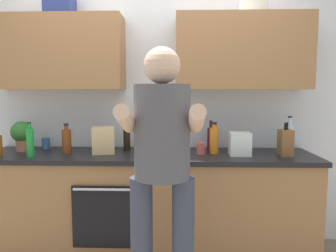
% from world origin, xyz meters
% --- Properties ---
extents(back_wall_unit, '(4.00, 0.38, 2.50)m').
position_xyz_m(back_wall_unit, '(-0.00, 0.27, 1.49)').
color(back_wall_unit, silver).
rests_on(back_wall_unit, ground).
extents(counter, '(2.84, 0.67, 0.90)m').
position_xyz_m(counter, '(-0.00, -0.00, 0.45)').
color(counter, olive).
rests_on(counter, ground).
extents(person_standing, '(0.49, 0.45, 1.70)m').
position_xyz_m(person_standing, '(0.16, -0.82, 1.01)').
color(person_standing, '#383D4C').
rests_on(person_standing, ground).
extents(bottle_vinegar, '(0.08, 0.08, 0.26)m').
position_xyz_m(bottle_vinegar, '(-0.71, 0.02, 1.01)').
color(bottle_vinegar, brown).
rests_on(bottle_vinegar, counter).
extents(bottle_soda, '(0.06, 0.06, 0.29)m').
position_xyz_m(bottle_soda, '(-0.95, -0.18, 1.02)').
color(bottle_soda, '#198C33').
rests_on(bottle_soda, counter).
extents(bottle_water, '(0.08, 0.08, 0.32)m').
position_xyz_m(bottle_water, '(1.25, 0.15, 1.03)').
color(bottle_water, silver).
rests_on(bottle_water, counter).
extents(bottle_juice, '(0.08, 0.08, 0.27)m').
position_xyz_m(bottle_juice, '(0.57, 0.03, 1.02)').
color(bottle_juice, orange).
rests_on(bottle_juice, counter).
extents(bottle_soy, '(0.06, 0.06, 0.26)m').
position_xyz_m(bottle_soy, '(-0.20, 0.13, 1.01)').
color(bottle_soy, black).
rests_on(bottle_soy, counter).
extents(bottle_wine, '(0.06, 0.06, 0.27)m').
position_xyz_m(bottle_wine, '(0.55, 0.20, 1.01)').
color(bottle_wine, '#471419').
rests_on(bottle_wine, counter).
extents(cup_tea, '(0.07, 0.07, 0.10)m').
position_xyz_m(cup_tea, '(-0.97, 0.19, 0.95)').
color(cup_tea, '#33598C').
rests_on(cup_tea, counter).
extents(cup_coffee, '(0.07, 0.07, 0.09)m').
position_xyz_m(cup_coffee, '(0.33, 0.17, 0.94)').
color(cup_coffee, white).
rests_on(cup_coffee, counter).
extents(cup_ceramic, '(0.07, 0.07, 0.10)m').
position_xyz_m(cup_ceramic, '(0.45, -0.01, 0.95)').
color(cup_ceramic, '#BF4C47').
rests_on(cup_ceramic, counter).
extents(mixing_bowl, '(0.22, 0.22, 0.09)m').
position_xyz_m(mixing_bowl, '(0.06, 0.04, 0.95)').
color(mixing_bowl, silver).
rests_on(mixing_bowl, counter).
extents(knife_block, '(0.10, 0.14, 0.28)m').
position_xyz_m(knife_block, '(1.15, -0.05, 1.01)').
color(knife_block, brown).
rests_on(knife_block, counter).
extents(potted_herb, '(0.19, 0.19, 0.27)m').
position_xyz_m(potted_herb, '(-1.14, 0.08, 1.06)').
color(potted_herb, '#9E6647').
rests_on(potted_herb, counter).
extents(grocery_bag_produce, '(0.18, 0.18, 0.19)m').
position_xyz_m(grocery_bag_produce, '(0.78, -0.04, 1.00)').
color(grocery_bag_produce, silver).
rests_on(grocery_bag_produce, counter).
extents(grocery_bag_bread, '(0.23, 0.24, 0.22)m').
position_xyz_m(grocery_bag_bread, '(-0.39, 0.02, 1.01)').
color(grocery_bag_bread, tan).
rests_on(grocery_bag_bread, counter).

